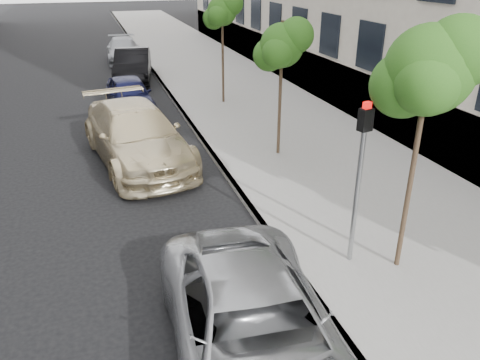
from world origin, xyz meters
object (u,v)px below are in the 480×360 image
tree_mid (283,45)px  sedan_rear (124,50)px  minivan (255,332)px  sedan_black (133,65)px  suv (136,135)px  tree_near (431,69)px  tree_far (223,11)px  signal_pole (360,167)px  sedan_blue (129,94)px

tree_mid → sedan_rear: size_ratio=0.84×
minivan → sedan_black: 20.49m
suv → sedan_rear: (1.07, 17.03, -0.16)m
tree_near → tree_far: size_ratio=1.06×
tree_near → sedan_black: (-3.33, 18.90, -3.27)m
tree_near → signal_pole: bearing=151.7°
tree_far → suv: bearing=-128.5°
sedan_blue → minivan: bearing=-91.8°
tree_mid → minivan: bearing=-114.4°
tree_mid → sedan_rear: bearing=100.5°
suv → sedan_black: bearing=75.8°
tree_mid → signal_pole: size_ratio=1.26×
signal_pole → sedan_rear: bearing=83.3°
tree_far → signal_pole: 12.69m
signal_pole → sedan_rear: (-2.47, 24.06, -1.49)m
minivan → sedan_black: (0.33, 20.48, 0.08)m
sedan_black → tree_mid: bearing=-66.1°
sedan_blue → sedan_rear: (0.74, 11.27, 0.00)m
tree_far → suv: (-4.39, -5.52, -3.06)m
sedan_black → tree_near: bearing=-71.1°
suv → tree_mid: bearing=-21.5°
signal_pole → sedan_blue: 13.26m
signal_pole → minivan: (-2.80, -2.04, -1.47)m
tree_mid → tree_far: 6.51m
tree_far → minivan: 15.37m
signal_pole → suv: bearing=104.2°
signal_pole → sedan_rear: signal_pole is taller
suv → signal_pole: bearing=-72.2°
tree_near → minivan: bearing=-156.6°
sedan_rear → tree_mid: bearing=-77.2°
signal_pole → tree_far: bearing=73.5°
suv → sedan_rear: bearing=77.5°
minivan → suv: suv is taller
tree_far → signal_pole: tree_far is taller
tree_mid → minivan: 9.30m
tree_mid → tree_far: bearing=90.0°
tree_far → tree_mid: bearing=-90.0°
minivan → sedan_rear: (0.33, 26.10, -0.02)m
sedan_black → sedan_rear: bearing=98.9°
tree_mid → suv: 5.22m
signal_pole → tree_mid: bearing=69.4°
suv → sedan_blue: suv is taller
minivan → tree_near: bearing=27.8°
tree_near → sedan_blue: bearing=107.1°
minivan → signal_pole: bearing=40.4°
minivan → sedan_rear: minivan is taller
tree_mid → signal_pole: tree_mid is taller
sedan_black → sedan_rear: 5.62m
suv → sedan_rear: suv is taller
tree_near → sedan_black: bearing=100.0°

